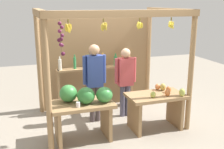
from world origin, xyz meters
TOP-DOWN VIEW (x-y plane):
  - ground_plane at (0.00, 0.00)m, footprint 12.00×12.00m
  - market_stall at (-0.01, 0.39)m, footprint 2.76×1.92m
  - fruit_counter_left at (-0.70, -0.68)m, footprint 1.11×0.65m
  - fruit_counter_right at (0.75, -0.68)m, footprint 1.11×0.66m
  - bottle_shelf_unit at (-0.09, 0.68)m, footprint 1.76×0.22m
  - vendor_man at (-0.30, 0.03)m, footprint 0.48×0.22m
  - vendor_woman at (0.39, 0.09)m, footprint 0.48×0.20m

SIDE VIEW (x-z plane):
  - ground_plane at x=0.00m, z-range 0.00..0.00m
  - fruit_counter_right at x=0.75m, z-range 0.09..0.95m
  - fruit_counter_left at x=-0.70m, z-range 0.16..1.18m
  - bottle_shelf_unit at x=-0.09m, z-range 0.13..1.45m
  - vendor_woman at x=0.39m, z-range 0.14..1.64m
  - vendor_man at x=-0.30m, z-range 0.16..1.78m
  - market_stall at x=-0.01m, z-range 0.20..2.51m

